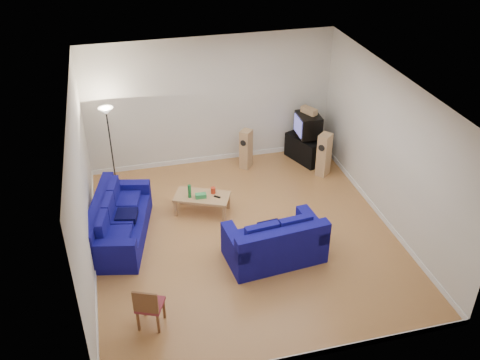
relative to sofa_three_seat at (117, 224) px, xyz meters
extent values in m
cube|color=brown|center=(2.51, -0.57, -0.33)|extent=(6.00, 6.50, 0.01)
cube|color=white|center=(2.51, -0.57, 2.87)|extent=(6.00, 6.50, 0.01)
cube|color=silver|center=(2.51, 2.68, 1.27)|extent=(6.00, 0.01, 3.20)
cube|color=silver|center=(2.51, -3.82, 1.27)|extent=(6.00, 0.01, 3.20)
cube|color=silver|center=(-0.49, -0.57, 1.27)|extent=(0.01, 6.50, 3.20)
cube|color=silver|center=(5.51, -0.57, 1.27)|extent=(0.01, 6.50, 3.20)
cube|color=white|center=(2.51, 2.67, -0.27)|extent=(6.00, 0.02, 0.12)
cube|color=white|center=(2.51, -3.81, -0.27)|extent=(6.00, 0.02, 0.12)
cube|color=white|center=(-0.48, -0.57, -0.27)|extent=(0.02, 6.50, 0.12)
cube|color=white|center=(5.50, -0.57, -0.27)|extent=(0.02, 6.50, 0.12)
cube|color=#0E0C59|center=(0.06, -0.01, -0.11)|extent=(1.47, 2.45, 0.44)
cube|color=#0E0C59|center=(-0.31, 0.07, 0.33)|extent=(0.73, 2.28, 0.45)
cube|color=#0E0C59|center=(0.29, 0.99, 0.23)|extent=(1.01, 0.44, 0.25)
cube|color=#0E0C59|center=(-0.17, -1.02, 0.23)|extent=(1.01, 0.44, 0.25)
cube|color=black|center=(0.21, -0.05, 0.21)|extent=(0.50, 0.50, 0.12)
cube|color=#0E0C59|center=(2.89, -1.36, -0.10)|extent=(1.91, 1.19, 0.45)
cube|color=#0E0C59|center=(2.93, -1.75, 0.35)|extent=(1.83, 0.41, 0.46)
cube|color=#0E0C59|center=(2.10, -1.44, 0.25)|extent=(0.34, 1.04, 0.26)
cube|color=#0E0C59|center=(3.67, -1.28, 0.25)|extent=(0.34, 1.04, 0.26)
cube|color=black|center=(2.87, -1.20, 0.23)|extent=(0.47, 0.47, 0.13)
cube|color=tan|center=(1.83, 0.47, 0.07)|extent=(1.30, 1.01, 0.05)
cube|color=tan|center=(1.25, 0.47, -0.14)|extent=(0.08, 0.08, 0.37)
cube|color=tan|center=(1.44, 0.91, -0.14)|extent=(0.08, 0.08, 0.37)
cube|color=tan|center=(2.22, 0.04, -0.14)|extent=(0.08, 0.08, 0.37)
cube|color=tan|center=(2.42, 0.48, -0.14)|extent=(0.08, 0.08, 0.37)
cylinder|color=#197233|center=(1.57, 0.48, 0.25)|extent=(0.09, 0.09, 0.30)
cube|color=green|center=(1.80, 0.41, 0.14)|extent=(0.23, 0.13, 0.09)
cylinder|color=red|center=(2.09, 0.51, 0.17)|extent=(0.11, 0.11, 0.14)
cube|color=black|center=(2.13, 0.34, 0.10)|extent=(0.14, 0.13, 0.02)
cube|color=black|center=(4.82, 2.13, -0.01)|extent=(0.91, 1.17, 0.63)
cube|color=black|center=(4.77, 2.19, 0.35)|extent=(0.51, 0.51, 0.09)
cube|color=black|center=(4.81, 2.09, 0.67)|extent=(0.53, 0.71, 0.54)
cube|color=#48469B|center=(4.55, 2.10, 0.67)|extent=(0.04, 0.56, 0.43)
cube|color=tan|center=(4.83, 2.16, 1.01)|extent=(0.34, 0.45, 0.15)
cube|color=tan|center=(3.24, 2.13, 0.17)|extent=(0.37, 0.38, 1.00)
cylinder|color=black|center=(3.14, 2.02, 0.41)|extent=(0.12, 0.11, 0.15)
cube|color=tan|center=(4.96, 1.33, 0.21)|extent=(0.40, 0.40, 1.08)
cylinder|color=black|center=(4.84, 1.23, 0.47)|extent=(0.12, 0.14, 0.16)
cylinder|color=black|center=(0.06, 2.13, -0.31)|extent=(0.25, 0.25, 0.03)
cylinder|color=black|center=(0.06, 2.13, 0.61)|extent=(0.03, 0.03, 1.82)
cone|color=white|center=(0.06, 2.13, 1.55)|extent=(0.33, 0.33, 0.15)
cube|color=brown|center=(0.19, -2.60, -0.12)|extent=(0.05, 0.05, 0.41)
cube|color=brown|center=(0.32, -2.29, -0.12)|extent=(0.05, 0.05, 0.41)
cube|color=brown|center=(0.50, -2.73, -0.12)|extent=(0.05, 0.05, 0.41)
cube|color=brown|center=(0.63, -2.42, -0.12)|extent=(0.05, 0.05, 0.41)
cube|color=maroon|center=(0.41, -2.51, 0.10)|extent=(0.54, 0.54, 0.06)
cube|color=brown|center=(0.34, -2.68, 0.33)|extent=(0.39, 0.20, 0.41)
camera|label=1|loc=(0.28, -9.00, 6.40)|focal=40.00mm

